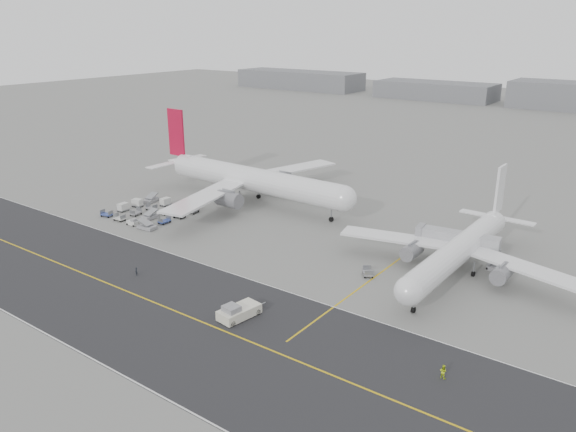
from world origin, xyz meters
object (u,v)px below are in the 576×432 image
Objects in this scene: airliner_a at (250,179)px; jet_bridge at (459,241)px; ground_crew_b at (443,371)px; pushback_tug at (238,312)px; airliner_b at (460,249)px; ground_crew_a at (136,272)px.

airliner_a is 56.02m from jet_bridge.
pushback_tug is at bearing 14.97° from ground_crew_b.
pushback_tug is 31.30m from ground_crew_b.
airliner_a is 6.89× the size of pushback_tug.
jet_bridge is 8.70× the size of ground_crew_b.
airliner_b is at bearing -64.63° from ground_crew_b.
pushback_tug is at bearing 17.11° from ground_crew_a.
airliner_a is 39.66× the size of ground_crew_a.
pushback_tug is (-21.28, -35.82, -3.60)m from airliner_b.
ground_crew_a is at bearing -164.40° from airliner_a.
jet_bridge is 10.56× the size of ground_crew_a.
airliner_a is 59.40m from pushback_tug.
airliner_a is 32.67× the size of ground_crew_b.
pushback_tug reaches higher than ground_crew_a.
ground_crew_b is at bearing 21.86° from ground_crew_a.
ground_crew_b is at bearing -79.24° from jet_bridge.
airliner_a reaches higher than ground_crew_b.
ground_crew_b is (31.10, 3.56, -0.09)m from pushback_tug.
pushback_tug is 24.77m from ground_crew_a.
airliner_a is 80.24m from ground_crew_b.
ground_crew_b reaches higher than ground_crew_a.
airliner_b reaches higher than ground_crew_a.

